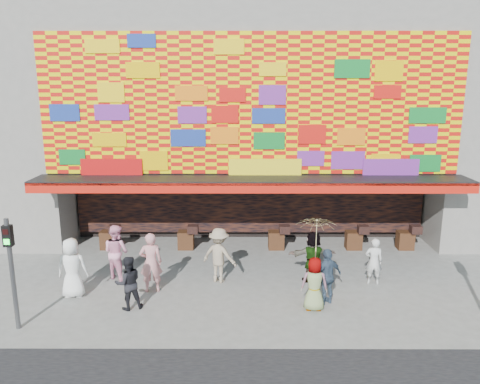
{
  "coord_description": "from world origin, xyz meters",
  "views": [
    {
      "loc": [
        -0.34,
        -12.63,
        6.26
      ],
      "look_at": [
        -0.39,
        2.0,
        2.87
      ],
      "focal_mm": 35.0,
      "sensor_mm": 36.0,
      "label": 1
    }
  ],
  "objects_px": {
    "ped_h": "(374,261)",
    "ped_g": "(314,284)",
    "signal_left": "(11,262)",
    "ped_i": "(116,252)",
    "ped_c": "(128,283)",
    "ped_b": "(151,262)",
    "ped_f": "(313,257)",
    "parasol": "(316,236)",
    "ped_a": "(72,268)",
    "ped_d": "(219,255)",
    "ped_e": "(327,276)"
  },
  "relations": [
    {
      "from": "ped_a",
      "to": "ped_d",
      "type": "bearing_deg",
      "value": -168.55
    },
    {
      "from": "ped_g",
      "to": "parasol",
      "type": "height_order",
      "value": "parasol"
    },
    {
      "from": "ped_c",
      "to": "ped_f",
      "type": "bearing_deg",
      "value": 177.35
    },
    {
      "from": "signal_left",
      "to": "ped_f",
      "type": "relative_size",
      "value": 1.79
    },
    {
      "from": "ped_b",
      "to": "parasol",
      "type": "relative_size",
      "value": 0.96
    },
    {
      "from": "ped_g",
      "to": "parasol",
      "type": "bearing_deg",
      "value": 177.2
    },
    {
      "from": "signal_left",
      "to": "ped_f",
      "type": "xyz_separation_m",
      "value": [
        8.16,
        3.05,
        -1.02
      ]
    },
    {
      "from": "signal_left",
      "to": "ped_h",
      "type": "xyz_separation_m",
      "value": [
        10.06,
        2.85,
        -1.1
      ]
    },
    {
      "from": "ped_h",
      "to": "ped_g",
      "type": "bearing_deg",
      "value": 45.59
    },
    {
      "from": "ped_b",
      "to": "ped_g",
      "type": "distance_m",
      "value": 4.96
    },
    {
      "from": "ped_h",
      "to": "ped_i",
      "type": "bearing_deg",
      "value": 3.14
    },
    {
      "from": "ped_h",
      "to": "parasol",
      "type": "height_order",
      "value": "parasol"
    },
    {
      "from": "ped_c",
      "to": "ped_e",
      "type": "relative_size",
      "value": 0.94
    },
    {
      "from": "ped_b",
      "to": "ped_i",
      "type": "xyz_separation_m",
      "value": [
        -1.33,
        1.01,
        -0.03
      ]
    },
    {
      "from": "ped_a",
      "to": "ped_f",
      "type": "bearing_deg",
      "value": -174.03
    },
    {
      "from": "signal_left",
      "to": "parasol",
      "type": "height_order",
      "value": "signal_left"
    },
    {
      "from": "ped_b",
      "to": "ped_f",
      "type": "xyz_separation_m",
      "value": [
        5.07,
        0.79,
        -0.1
      ]
    },
    {
      "from": "ped_c",
      "to": "ped_g",
      "type": "distance_m",
      "value": 5.24
    },
    {
      "from": "ped_c",
      "to": "ped_g",
      "type": "bearing_deg",
      "value": 157.39
    },
    {
      "from": "ped_b",
      "to": "ped_e",
      "type": "relative_size",
      "value": 1.13
    },
    {
      "from": "ped_c",
      "to": "ped_i",
      "type": "distance_m",
      "value": 2.34
    },
    {
      "from": "signal_left",
      "to": "parasol",
      "type": "bearing_deg",
      "value": 7.7
    },
    {
      "from": "ped_e",
      "to": "ped_i",
      "type": "height_order",
      "value": "ped_i"
    },
    {
      "from": "ped_g",
      "to": "ped_d",
      "type": "bearing_deg",
      "value": -30.85
    },
    {
      "from": "ped_b",
      "to": "ped_c",
      "type": "bearing_deg",
      "value": 60.41
    },
    {
      "from": "ped_g",
      "to": "ped_h",
      "type": "relative_size",
      "value": 1.02
    },
    {
      "from": "signal_left",
      "to": "ped_d",
      "type": "xyz_separation_m",
      "value": [
        5.14,
        3.02,
        -0.97
      ]
    },
    {
      "from": "ped_e",
      "to": "ped_a",
      "type": "bearing_deg",
      "value": -33.11
    },
    {
      "from": "ped_a",
      "to": "ped_f",
      "type": "distance_m",
      "value": 7.44
    },
    {
      "from": "ped_f",
      "to": "ped_h",
      "type": "distance_m",
      "value": 1.92
    },
    {
      "from": "ped_e",
      "to": "ped_g",
      "type": "distance_m",
      "value": 0.59
    },
    {
      "from": "ped_b",
      "to": "ped_a",
      "type": "bearing_deg",
      "value": -0.21
    },
    {
      "from": "signal_left",
      "to": "ped_i",
      "type": "bearing_deg",
      "value": 61.76
    },
    {
      "from": "signal_left",
      "to": "ped_c",
      "type": "distance_m",
      "value": 3.08
    },
    {
      "from": "ped_d",
      "to": "ped_g",
      "type": "bearing_deg",
      "value": 168.96
    },
    {
      "from": "signal_left",
      "to": "ped_i",
      "type": "relative_size",
      "value": 1.65
    },
    {
      "from": "signal_left",
      "to": "ped_i",
      "type": "distance_m",
      "value": 3.84
    },
    {
      "from": "ped_a",
      "to": "ped_d",
      "type": "relative_size",
      "value": 1.02
    },
    {
      "from": "parasol",
      "to": "ped_b",
      "type": "bearing_deg",
      "value": 166.0
    },
    {
      "from": "ped_e",
      "to": "ped_f",
      "type": "xyz_separation_m",
      "value": [
        -0.18,
        1.58,
        0.0
      ]
    },
    {
      "from": "ped_c",
      "to": "ped_h",
      "type": "height_order",
      "value": "ped_c"
    },
    {
      "from": "signal_left",
      "to": "ped_f",
      "type": "height_order",
      "value": "signal_left"
    },
    {
      "from": "ped_c",
      "to": "ped_g",
      "type": "xyz_separation_m",
      "value": [
        5.24,
        -0.05,
        -0.01
      ]
    },
    {
      "from": "ped_f",
      "to": "ped_b",
      "type": "bearing_deg",
      "value": 5.38
    },
    {
      "from": "signal_left",
      "to": "ped_b",
      "type": "bearing_deg",
      "value": 36.29
    },
    {
      "from": "ped_a",
      "to": "ped_g",
      "type": "xyz_separation_m",
      "value": [
        7.1,
        -0.84,
        -0.13
      ]
    },
    {
      "from": "ped_a",
      "to": "parasol",
      "type": "height_order",
      "value": "parasol"
    },
    {
      "from": "ped_a",
      "to": "ped_b",
      "type": "distance_m",
      "value": 2.31
    },
    {
      "from": "ped_f",
      "to": "parasol",
      "type": "xyz_separation_m",
      "value": [
        -0.25,
        -1.99,
        1.36
      ]
    },
    {
      "from": "ped_e",
      "to": "ped_g",
      "type": "relative_size",
      "value": 1.08
    }
  ]
}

